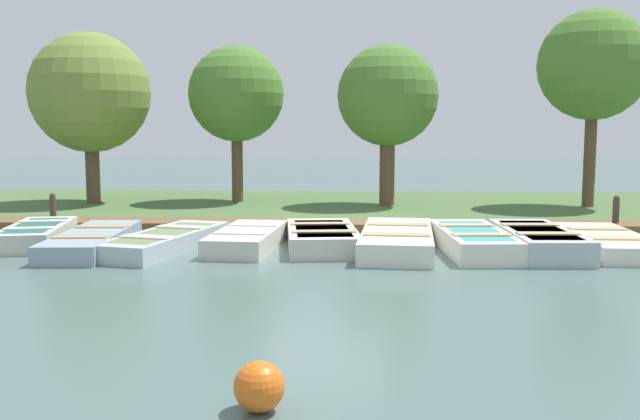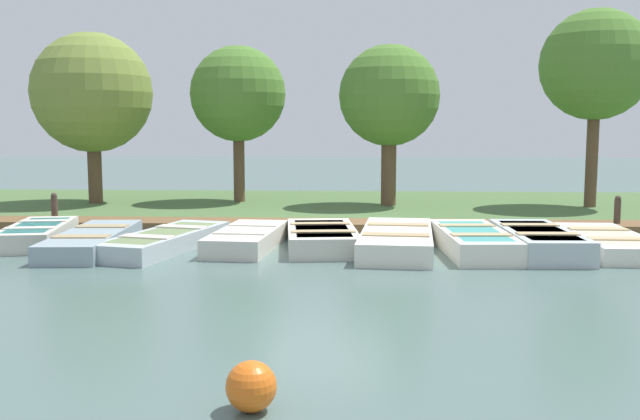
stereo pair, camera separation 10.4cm
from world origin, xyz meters
name	(u,v)px [view 1 (the left image)]	position (x,y,z in m)	size (l,w,h in m)	color
ground_plane	(326,240)	(0.00, 0.00, 0.00)	(80.00, 80.00, 0.00)	#4C6660
shore_bank	(333,207)	(-5.00, 0.00, 0.09)	(8.00, 24.00, 0.18)	#476638
dock_walkway	(328,226)	(-1.32, 0.00, 0.10)	(1.09, 19.62, 0.21)	brown
rowboat_0	(37,234)	(0.74, -5.51, 0.19)	(2.82, 1.46, 0.39)	beige
rowboat_1	(92,240)	(1.33, -4.21, 0.17)	(3.44, 1.27, 0.36)	#8C9EA8
rowboat_2	(165,240)	(1.24, -2.88, 0.17)	(3.53, 1.82, 0.35)	#B2BCC1
rowboat_3	(248,238)	(0.99, -1.41, 0.18)	(2.89, 1.25, 0.37)	beige
rowboat_4	(322,237)	(0.93, -0.03, 0.20)	(2.86, 1.52, 0.40)	beige
rowboat_5	(397,240)	(1.13, 1.34, 0.20)	(3.55, 1.52, 0.40)	silver
rowboat_6	(473,240)	(1.19, 2.71, 0.21)	(3.16, 1.29, 0.42)	silver
rowboat_7	(538,240)	(1.24, 3.84, 0.22)	(3.00, 1.21, 0.44)	#B2BCC1
rowboat_8	(608,242)	(0.97, 5.16, 0.16)	(3.17, 1.21, 0.33)	silver
mooring_post_near	(53,211)	(-1.29, -6.05, 0.40)	(0.14, 0.14, 0.80)	#47382D
mooring_post_far	(616,214)	(-1.29, 6.10, 0.40)	(0.14, 0.14, 0.80)	#47382D
buoy	(259,387)	(8.59, -0.18, 0.20)	(0.41, 0.41, 0.41)	orange
park_tree_far_left	(90,93)	(-4.97, -6.50, 3.13)	(3.19, 3.19, 4.74)	brown
park_tree_left	(236,95)	(-5.57, -2.66, 3.11)	(2.61, 2.61, 4.44)	brown
park_tree_center	(388,97)	(-4.83, 1.43, 3.01)	(2.63, 2.63, 4.36)	brown
park_tree_right	(594,66)	(-4.74, 6.63, 3.77)	(2.80, 2.80, 5.20)	brown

